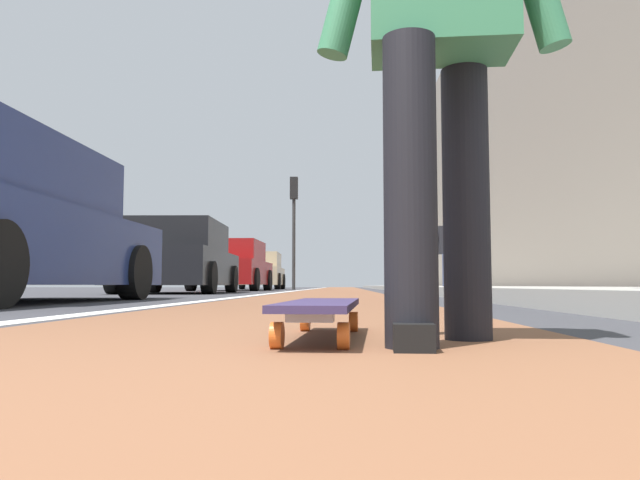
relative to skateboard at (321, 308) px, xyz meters
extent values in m
plane|color=#38383D|center=(8.48, 0.22, -0.09)|extent=(80.00, 80.00, 0.00)
cube|color=brown|center=(22.48, 0.22, -0.09)|extent=(56.00, 2.02, 0.00)
cube|color=silver|center=(18.48, 1.38, -0.09)|extent=(52.00, 0.16, 0.01)
cube|color=#9E9B93|center=(16.48, -2.98, -0.02)|extent=(52.00, 3.20, 0.14)
cube|color=gray|center=(20.48, -5.47, 5.28)|extent=(40.00, 1.20, 10.75)
cylinder|color=orange|center=(0.30, 0.07, -0.06)|extent=(0.07, 0.03, 0.07)
cylinder|color=orange|center=(0.29, -0.10, -0.06)|extent=(0.07, 0.03, 0.07)
cylinder|color=orange|center=(-0.29, 0.10, -0.06)|extent=(0.07, 0.03, 0.07)
cylinder|color=orange|center=(-0.30, -0.07, -0.06)|extent=(0.07, 0.03, 0.07)
cube|color=silver|center=(0.30, -0.02, -0.01)|extent=(0.07, 0.12, 0.02)
cube|color=silver|center=(-0.30, 0.02, -0.01)|extent=(0.07, 0.12, 0.02)
cube|color=#33284C|center=(0.00, 0.00, 0.01)|extent=(0.85, 0.25, 0.02)
cylinder|color=black|center=(-0.26, -0.24, 0.32)|extent=(0.14, 0.14, 0.82)
cylinder|color=black|center=(-0.01, -0.44, 0.32)|extent=(0.14, 0.14, 0.82)
cube|color=black|center=(-0.26, -0.24, -0.06)|extent=(0.27, 0.11, 0.07)
cube|color=#4C606B|center=(4.64, 3.19, 1.07)|extent=(0.06, 1.61, 0.51)
cylinder|color=black|center=(4.93, 2.31, 0.21)|extent=(0.62, 0.23, 0.62)
cube|color=black|center=(10.56, 3.36, 0.42)|extent=(4.27, 1.98, 0.70)
cube|color=black|center=(10.41, 3.36, 1.07)|extent=(2.37, 1.77, 0.60)
cube|color=#4C606B|center=(11.56, 3.39, 1.07)|extent=(0.09, 1.63, 0.51)
cylinder|color=black|center=(11.84, 4.28, 0.21)|extent=(0.62, 0.24, 0.61)
cylinder|color=black|center=(11.89, 2.52, 0.21)|extent=(0.62, 0.24, 0.61)
cylinder|color=black|center=(9.22, 4.20, 0.21)|extent=(0.62, 0.24, 0.61)
cylinder|color=black|center=(9.28, 2.44, 0.21)|extent=(0.62, 0.24, 0.61)
cube|color=maroon|center=(16.25, 3.33, 0.44)|extent=(4.07, 1.97, 0.70)
cube|color=maroon|center=(16.10, 3.33, 1.09)|extent=(2.25, 1.79, 0.60)
cube|color=#4C606B|center=(17.21, 3.31, 1.09)|extent=(0.07, 1.67, 0.51)
cylinder|color=black|center=(17.52, 4.20, 0.23)|extent=(0.66, 0.23, 0.65)
cylinder|color=black|center=(17.49, 2.40, 0.23)|extent=(0.66, 0.23, 0.65)
cylinder|color=black|center=(15.02, 4.25, 0.23)|extent=(0.66, 0.23, 0.65)
cylinder|color=black|center=(14.98, 2.45, 0.23)|extent=(0.66, 0.23, 0.65)
cube|color=tan|center=(22.79, 3.44, 0.43)|extent=(4.08, 1.94, 0.70)
cube|color=tan|center=(22.64, 3.44, 1.08)|extent=(2.27, 1.74, 0.60)
cube|color=#4C606B|center=(23.74, 3.47, 1.08)|extent=(0.09, 1.60, 0.51)
cylinder|color=black|center=(24.01, 4.34, 0.22)|extent=(0.64, 0.24, 0.64)
cylinder|color=black|center=(24.06, 2.61, 0.22)|extent=(0.64, 0.24, 0.64)
cylinder|color=black|center=(21.51, 4.27, 0.22)|extent=(0.64, 0.24, 0.64)
cylinder|color=black|center=(21.56, 2.54, 0.22)|extent=(0.64, 0.24, 0.64)
cylinder|color=#2D2D2D|center=(19.90, 1.78, 1.55)|extent=(0.12, 0.12, 3.28)
cube|color=black|center=(19.90, 1.78, 3.59)|extent=(0.24, 0.28, 0.80)
sphere|color=red|center=(20.03, 1.78, 3.85)|extent=(0.16, 0.16, 0.16)
sphere|color=#392907|center=(20.03, 1.78, 3.59)|extent=(0.16, 0.16, 0.16)
sphere|color=black|center=(20.03, 1.78, 3.33)|extent=(0.16, 0.16, 0.16)
cylinder|color=#384260|center=(11.91, -2.48, 0.33)|extent=(0.15, 0.15, 0.86)
cylinder|color=#384260|center=(11.64, -2.29, 0.33)|extent=(0.15, 0.15, 0.86)
cube|color=black|center=(11.91, -2.48, -0.06)|extent=(0.27, 0.10, 0.07)
cube|color=black|center=(11.79, -2.38, 1.08)|extent=(0.25, 0.42, 0.63)
cylinder|color=black|center=(11.79, -2.63, 1.08)|extent=(0.09, 0.25, 0.63)
cylinder|color=black|center=(11.79, -2.12, 1.08)|extent=(0.09, 0.25, 0.63)
sphere|color=#936B4C|center=(11.79, -2.38, 1.51)|extent=(0.23, 0.23, 0.23)
camera|label=1|loc=(-1.84, -0.07, 0.07)|focal=34.04mm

